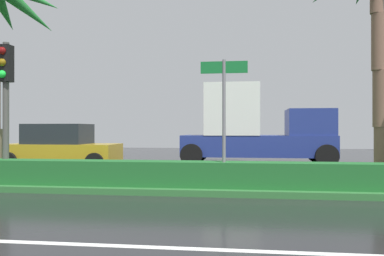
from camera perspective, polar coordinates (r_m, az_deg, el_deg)
ground_plane at (r=12.48m, az=-1.14°, el=-7.40°), size 90.00×42.00×0.10m
near_lane_divider_stripe at (r=5.78m, az=-12.39°, el=-15.40°), size 81.00×0.14×0.01m
median_strip at (r=11.49m, az=-1.92°, el=-7.40°), size 85.50×4.00×0.15m
median_hedge at (r=10.08m, az=-3.27°, el=-6.27°), size 76.50×0.70×0.60m
traffic_signal_median_left at (r=11.89m, az=-24.19°, el=5.31°), size 0.28×0.43×3.63m
street_name_sign at (r=9.75m, az=4.41°, el=3.11°), size 1.10×0.08×3.00m
car_in_traffic_leading at (r=16.72m, az=-17.55°, el=-2.54°), size 4.30×2.02×1.72m
box_truck_lead at (r=18.14m, az=8.68°, el=-0.08°), size 6.40×2.64×3.46m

